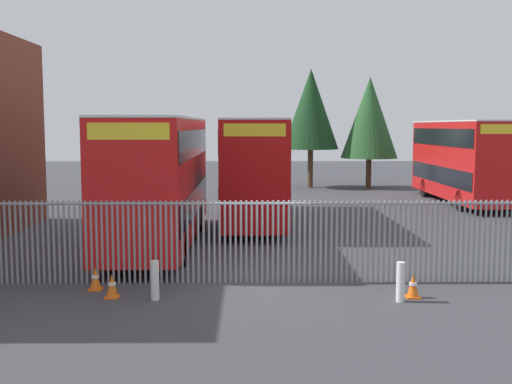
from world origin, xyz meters
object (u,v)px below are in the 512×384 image
double_decker_bus_near_gate (159,176)px  double_decker_bus_behind_fence_left (254,166)px  double_decker_bus_behind_fence_right (462,158)px  traffic_cone_by_gate (95,279)px  traffic_cone_near_kerb (413,286)px  traffic_cone_mid_forecourt (112,286)px  bollard_center_front (400,282)px  bollard_near_left (155,280)px

double_decker_bus_near_gate → double_decker_bus_behind_fence_left: bearing=57.6°
double_decker_bus_behind_fence_right → double_decker_bus_behind_fence_left: bearing=-149.4°
traffic_cone_by_gate → traffic_cone_near_kerb: bearing=-6.0°
double_decker_bus_behind_fence_right → traffic_cone_mid_forecourt: double_decker_bus_behind_fence_right is taller
traffic_cone_by_gate → traffic_cone_mid_forecourt: same height
double_decker_bus_near_gate → bollard_center_front: (6.68, -7.23, -1.95)m
bollard_center_front → traffic_cone_near_kerb: (0.39, 0.34, -0.19)m
double_decker_bus_near_gate → traffic_cone_mid_forecourt: double_decker_bus_near_gate is taller
double_decker_bus_behind_fence_right → traffic_cone_near_kerb: double_decker_bus_behind_fence_right is taller
traffic_cone_by_gate → double_decker_bus_behind_fence_right: bearing=49.5°
traffic_cone_near_kerb → traffic_cone_mid_forecourt: bearing=179.4°
double_decker_bus_behind_fence_right → traffic_cone_near_kerb: bearing=-111.8°
double_decker_bus_near_gate → double_decker_bus_behind_fence_right: same height
bollard_center_front → traffic_cone_mid_forecourt: 6.89m
double_decker_bus_behind_fence_left → double_decker_bus_behind_fence_right: bearing=30.6°
bollard_near_left → traffic_cone_near_kerb: bollard_near_left is taller
bollard_near_left → traffic_cone_by_gate: (-1.65, 0.94, -0.19)m
bollard_near_left → traffic_cone_near_kerb: (6.20, 0.12, -0.19)m
bollard_center_front → traffic_cone_by_gate: (-7.46, 1.16, -0.19)m
bollard_center_front → traffic_cone_by_gate: 7.55m
bollard_near_left → bollard_center_front: 5.82m
traffic_cone_near_kerb → traffic_cone_by_gate: bearing=174.0°
double_decker_bus_behind_fence_right → bollard_near_left: double_decker_bus_behind_fence_right is taller
bollard_near_left → bollard_center_front: bearing=-2.2°
bollard_center_front → bollard_near_left: bearing=177.8°
double_decker_bus_behind_fence_left → traffic_cone_mid_forecourt: 12.71m
double_decker_bus_behind_fence_left → traffic_cone_near_kerb: (3.76, -12.10, -2.13)m
bollard_near_left → traffic_cone_near_kerb: 6.21m
traffic_cone_mid_forecourt → traffic_cone_near_kerb: (7.27, -0.08, 0.00)m
double_decker_bus_near_gate → bollard_near_left: double_decker_bus_near_gate is taller
double_decker_bus_behind_fence_left → traffic_cone_near_kerb: bearing=-72.7°
double_decker_bus_near_gate → traffic_cone_near_kerb: bearing=-44.3°
double_decker_bus_near_gate → traffic_cone_by_gate: bearing=-97.3°
double_decker_bus_near_gate → traffic_cone_near_kerb: (7.07, -6.89, -2.13)m
bollard_near_left → traffic_cone_mid_forecourt: 1.10m
bollard_near_left → traffic_cone_by_gate: 1.90m
traffic_cone_mid_forecourt → traffic_cone_by_gate: bearing=127.9°
double_decker_bus_behind_fence_right → traffic_cone_mid_forecourt: (-14.76, -18.69, -2.13)m
traffic_cone_mid_forecourt → double_decker_bus_near_gate: bearing=88.3°
bollard_center_front → traffic_cone_by_gate: bearing=171.2°
double_decker_bus_behind_fence_left → bollard_center_front: (3.37, -12.44, -1.95)m
double_decker_bus_near_gate → traffic_cone_mid_forecourt: size_ratio=18.32×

